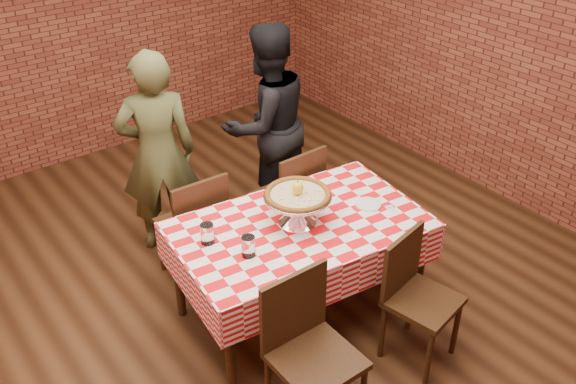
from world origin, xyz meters
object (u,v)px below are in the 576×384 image
at_px(pizza_stand, 297,209).
at_px(chair_near_right, 423,303).
at_px(diner_olive, 158,154).
at_px(diner_black, 267,124).
at_px(chair_far_right, 287,196).
at_px(water_glass_left, 248,246).
at_px(pizza, 298,195).
at_px(chair_far_left, 191,224).
at_px(water_glass_right, 207,234).
at_px(condiment_caddy, 287,192).
at_px(chair_near_left, 316,359).
at_px(table, 299,270).

bearing_deg(pizza_stand, chair_near_right, -66.30).
height_order(pizza_stand, diner_olive, diner_olive).
height_order(chair_near_right, diner_black, diner_black).
bearing_deg(diner_olive, chair_far_right, 162.66).
xyz_separation_m(water_glass_left, chair_far_right, (0.87, 0.76, -0.37)).
relative_size(pizza, chair_far_left, 0.47).
bearing_deg(water_glass_right, condiment_caddy, 7.39).
relative_size(pizza, diner_olive, 0.26).
bearing_deg(chair_near_right, condiment_caddy, 92.03).
bearing_deg(diner_black, diner_olive, -6.83).
bearing_deg(water_glass_right, diner_olive, 77.64).
distance_m(pizza, chair_near_left, 1.04).
relative_size(table, water_glass_right, 12.03).
distance_m(water_glass_left, condiment_caddy, 0.66).
distance_m(pizza, chair_near_right, 1.03).
height_order(table, water_glass_right, water_glass_right).
xyz_separation_m(pizza, diner_olive, (-0.33, 1.28, -0.15)).
xyz_separation_m(pizza_stand, water_glass_left, (-0.45, -0.10, -0.03)).
bearing_deg(diner_olive, chair_near_left, 107.92).
height_order(chair_near_left, diner_olive, diner_olive).
relative_size(water_glass_left, chair_far_left, 0.15).
bearing_deg(chair_near_right, water_glass_left, 127.18).
height_order(water_glass_left, diner_olive, diner_olive).
relative_size(condiment_caddy, chair_near_right, 0.15).
bearing_deg(pizza_stand, table, -95.11).
height_order(pizza, diner_black, diner_black).
height_order(chair_far_right, diner_olive, diner_olive).
bearing_deg(chair_far_right, chair_near_right, 86.12).
relative_size(table, pizza_stand, 3.59).
bearing_deg(chair_near_right, pizza, 102.34).
relative_size(condiment_caddy, chair_far_left, 0.14).
distance_m(chair_near_right, diner_black, 2.03).
relative_size(table, chair_near_left, 1.72).
distance_m(water_glass_left, chair_near_right, 1.15).
distance_m(pizza_stand, condiment_caddy, 0.27).
distance_m(table, pizza, 0.59).
bearing_deg(chair_far_left, water_glass_right, 73.37).
distance_m(chair_near_left, chair_far_right, 1.70).
bearing_deg(water_glass_left, chair_near_left, -92.17).
xyz_separation_m(chair_far_left, chair_far_right, (0.78, -0.12, 0.00)).
bearing_deg(chair_far_right, pizza, 56.29).
xyz_separation_m(water_glass_left, diner_olive, (0.12, 1.38, -0.01)).
relative_size(table, pizza, 3.78).
distance_m(diner_olive, diner_black, 0.94).
bearing_deg(pizza_stand, chair_far_left, 114.66).
height_order(table, diner_olive, diner_olive).
bearing_deg(water_glass_right, diner_black, 40.52).
height_order(pizza, water_glass_right, pizza).
bearing_deg(water_glass_left, condiment_caddy, 32.04).
xyz_separation_m(pizza, diner_black, (0.60, 1.17, -0.13)).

